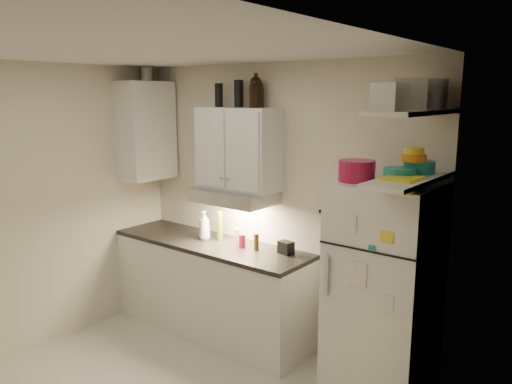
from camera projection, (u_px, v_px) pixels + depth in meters
The scene contains 35 objects.
ceiling at pixel (140, 48), 3.23m from camera, with size 3.20×3.00×0.02m, color silver.
back_wall at pixel (275, 205), 4.65m from camera, with size 3.20×0.02×2.60m, color beige.
left_wall at pixel (31, 210), 4.46m from camera, with size 0.02×3.00×2.60m, color beige.
right_wall at pixel (358, 299), 2.51m from camera, with size 0.02×3.00×2.60m, color beige.
base_cabinet at pixel (211, 289), 4.91m from camera, with size 2.10×0.60×0.88m, color silver.
countertop at pixel (210, 244), 4.82m from camera, with size 2.10×0.62×0.04m, color black.
upper_cabinet at pixel (238, 149), 4.60m from camera, with size 0.80×0.33×0.75m, color silver.
side_cabinet at pixel (146, 131), 5.16m from camera, with size 0.33×0.55×1.00m, color silver.
range_hood at pixel (234, 196), 4.63m from camera, with size 0.76×0.46×0.12m, color silver.
fridge at pixel (383, 295), 3.71m from camera, with size 0.70×0.68×1.70m, color silver.
shelf_hi at pixel (414, 112), 3.22m from camera, with size 0.30×0.95×0.03m, color silver.
shelf_lo at pixel (410, 179), 3.31m from camera, with size 0.30×0.95×0.03m, color silver.
knife_strip at pixel (341, 215), 4.20m from camera, with size 0.42×0.02×0.03m, color black.
dutch_oven at pixel (357, 171), 3.57m from camera, with size 0.26×0.26×0.15m, color #9C123C.
book_stack at pixel (402, 184), 3.23m from camera, with size 0.21×0.27×0.09m, color yellow.
spice_jar at pixel (403, 178), 3.40m from camera, with size 0.06×0.06×0.10m, color silver.
stock_pot at pixel (426, 94), 3.43m from camera, with size 0.28×0.28×0.20m, color silver.
tin_a at pixel (411, 94), 3.19m from camera, with size 0.20×0.18×0.20m, color #AAAAAD.
tin_b at pixel (389, 97), 2.91m from camera, with size 0.16×0.16×0.16m, color #AAAAAD.
bowl_teal at pixel (419, 167), 3.47m from camera, with size 0.22×0.22×0.09m, color #178180.
bowl_orange at pixel (414, 158), 3.42m from camera, with size 0.17×0.17×0.05m, color orange.
bowl_yellow at pixel (414, 151), 3.41m from camera, with size 0.14×0.14×0.04m, color yellow.
plates at pixel (400, 172), 3.36m from camera, with size 0.22×0.22×0.05m, color #178180.
growler_a at pixel (258, 94), 4.45m from camera, with size 0.10×0.10×0.24m, color black, non-canonical shape.
growler_b at pixel (256, 92), 4.44m from camera, with size 0.12×0.12×0.28m, color black, non-canonical shape.
thermos_a at pixel (239, 94), 4.58m from camera, with size 0.09×0.09×0.25m, color black.
thermos_b at pixel (219, 95), 4.71m from camera, with size 0.08×0.08×0.22m, color black.
side_jar at pixel (147, 74), 5.14m from camera, with size 0.11×0.11×0.15m, color silver.
soap_bottle at pixel (204, 224), 4.86m from camera, with size 0.12×0.12×0.32m, color silver.
pepper_mill at pixel (256, 242), 4.53m from camera, with size 0.05×0.05×0.15m, color brown.
oil_bottle at pixel (220, 226), 4.84m from camera, with size 0.06×0.06×0.29m, color #60711C.
vinegar_bottle at pixel (220, 227), 4.90m from camera, with size 0.05×0.05×0.24m, color black.
clear_bottle at pixel (237, 237), 4.69m from camera, with size 0.05×0.05×0.16m, color silver.
red_jar at pixel (242, 241), 4.62m from camera, with size 0.06×0.06×0.13m, color #9C123C.
caddy at pixel (286, 248), 4.44m from camera, with size 0.13×0.09×0.11m, color black.
Camera 1 is at (2.66, -2.17, 2.30)m, focal length 35.00 mm.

